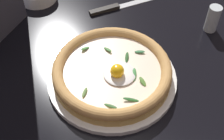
# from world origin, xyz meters

# --- Properties ---
(ground_plane) EXTENTS (2.40, 2.40, 0.03)m
(ground_plane) POSITION_xyz_m (0.00, 0.00, -0.01)
(ground_plane) COLOR black
(ground_plane) RESTS_ON ground
(pizza_plate) EXTENTS (0.29, 0.29, 0.01)m
(pizza_plate) POSITION_xyz_m (0.04, -0.04, 0.01)
(pizza_plate) COLOR white
(pizza_plate) RESTS_ON ground
(pizza) EXTENTS (0.26, 0.26, 0.05)m
(pizza) POSITION_xyz_m (0.04, -0.04, 0.03)
(pizza) COLOR tan
(pizza) RESTS_ON pizza_plate
(table_knife) EXTENTS (0.15, 0.17, 0.01)m
(table_knife) POSITION_xyz_m (-0.07, 0.20, 0.00)
(table_knife) COLOR silver
(table_knife) RESTS_ON ground
(pepper_shaker) EXTENTS (0.03, 0.03, 0.07)m
(pepper_shaker) POSITION_xyz_m (0.19, 0.23, 0.04)
(pepper_shaker) COLOR silver
(pepper_shaker) RESTS_ON ground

